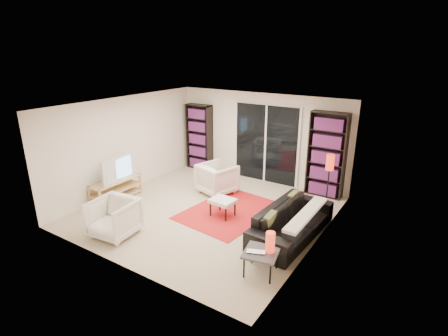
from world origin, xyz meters
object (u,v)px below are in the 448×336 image
(tv_stand, at_px, (116,189))
(floor_lamp, at_px, (329,168))
(bookshelf_right, at_px, (327,155))
(sofa, at_px, (292,221))
(armchair_back, at_px, (217,178))
(armchair_front, at_px, (114,218))
(bookshelf_left, at_px, (199,137))
(ottoman, at_px, (223,202))
(side_table, at_px, (261,254))

(tv_stand, height_order, floor_lamp, floor_lamp)
(bookshelf_right, relative_size, tv_stand, 1.58)
(sofa, relative_size, armchair_back, 2.62)
(bookshelf_right, xyz_separation_m, armchair_front, (-2.81, -4.19, -0.67))
(bookshelf_right, distance_m, armchair_front, 5.09)
(bookshelf_left, height_order, sofa, bookshelf_left)
(sofa, bearing_deg, armchair_front, 125.21)
(bookshelf_right, relative_size, sofa, 0.95)
(ottoman, distance_m, side_table, 2.15)
(bookshelf_left, xyz_separation_m, tv_stand, (-0.31, -2.98, -0.71))
(tv_stand, xyz_separation_m, ottoman, (2.67, 0.64, 0.08))
(armchair_front, xyz_separation_m, floor_lamp, (3.12, 3.44, 0.61))
(ottoman, bearing_deg, bookshelf_right, 57.52)
(bookshelf_right, distance_m, side_table, 3.79)
(tv_stand, xyz_separation_m, armchair_front, (1.35, -1.21, 0.11))
(sofa, distance_m, armchair_back, 2.65)
(armchair_front, xyz_separation_m, side_table, (2.97, 0.47, -0.02))
(bookshelf_left, bearing_deg, tv_stand, -95.93)
(bookshelf_right, relative_size, ottoman, 3.84)
(sofa, xyz_separation_m, ottoman, (-1.61, -0.00, 0.02))
(bookshelf_right, height_order, floor_lamp, bookshelf_right)
(bookshelf_right, relative_size, armchair_front, 2.54)
(bookshelf_right, height_order, armchair_front, bookshelf_right)
(bookshelf_left, bearing_deg, armchair_back, -40.65)
(floor_lamp, bearing_deg, bookshelf_right, 112.07)
(side_table, bearing_deg, sofa, 91.36)
(armchair_back, bearing_deg, bookshelf_right, -134.18)
(armchair_front, relative_size, side_table, 1.30)
(tv_stand, height_order, side_table, tv_stand)
(bookshelf_left, height_order, armchair_front, bookshelf_left)
(ottoman, distance_m, floor_lamp, 2.48)
(armchair_front, bearing_deg, bookshelf_left, 97.82)
(bookshelf_left, distance_m, sofa, 4.66)
(sofa, distance_m, floor_lamp, 1.72)
(tv_stand, bearing_deg, bookshelf_right, 35.58)
(side_table, bearing_deg, bookshelf_left, 137.13)
(armchair_front, bearing_deg, armchair_back, 74.18)
(sofa, relative_size, ottoman, 4.05)
(bookshelf_left, xyz_separation_m, bookshelf_right, (3.85, -0.00, 0.07))
(bookshelf_left, bearing_deg, ottoman, -44.70)
(side_table, bearing_deg, armchair_front, -171.06)
(bookshelf_right, relative_size, armchair_back, 2.49)
(bookshelf_left, distance_m, floor_lamp, 4.22)
(ottoman, bearing_deg, armchair_front, -125.60)
(armchair_back, bearing_deg, sofa, 173.66)
(ottoman, bearing_deg, tv_stand, -166.56)
(bookshelf_left, height_order, bookshelf_right, bookshelf_right)
(bookshelf_left, bearing_deg, armchair_front, -76.09)
(floor_lamp, bearing_deg, bookshelf_left, 169.73)
(ottoman, height_order, floor_lamp, floor_lamp)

